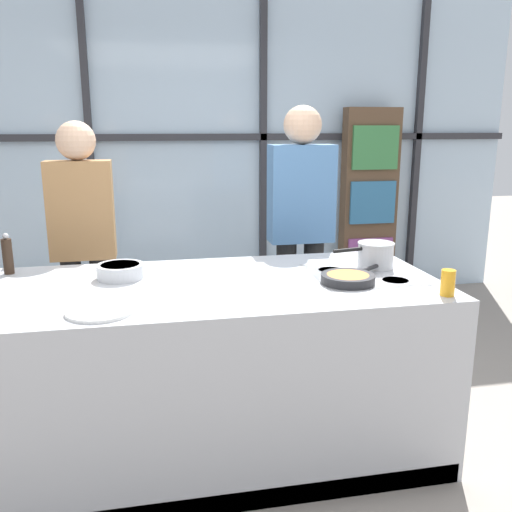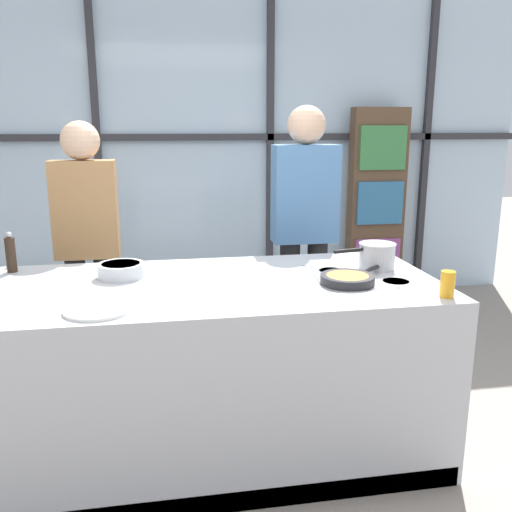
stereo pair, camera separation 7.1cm
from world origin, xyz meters
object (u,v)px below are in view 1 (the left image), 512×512
Objects in this scene: spectator_far_left at (83,237)px; juice_glass_near at (448,283)px; saucepan at (375,254)px; pepper_grinder at (8,255)px; spectator_center_left at (301,221)px; frying_pan at (349,278)px; white_plate at (100,311)px; mixing_bowl at (120,271)px.

spectator_far_left is 14.08× the size of juice_glass_near.
saucepan is 1.67× the size of pepper_grinder.
spectator_center_left reaches higher than frying_pan.
frying_pan is at bearing 10.44° from white_plate.
mixing_bowl is 1.96× the size of juice_glass_near.
white_plate is at bearing 98.74° from spectator_far_left.
spectator_center_left is 1.37m from mixing_bowl.
juice_glass_near is at bearing -2.68° from white_plate.
spectator_far_left is at bearing 98.74° from white_plate.
frying_pan is 1.17m from white_plate.
white_plate is (-1.39, -0.46, -0.07)m from saucepan.
spectator_center_left is (1.40, 0.00, 0.05)m from spectator_far_left.
pepper_grinder reaches higher than saucepan.
pepper_grinder is at bearing 163.28° from frying_pan.
pepper_grinder is at bearing 172.43° from saucepan.
frying_pan is 1.75× the size of mixing_bowl.
frying_pan is 1.13m from mixing_bowl.
white_plate is at bearing 46.28° from spectator_center_left.
spectator_center_left is 1.75m from white_plate.
saucepan is (0.18, -0.80, -0.05)m from spectator_center_left.
pepper_grinder is at bearing 160.59° from mixing_bowl.
spectator_center_left is 4.98× the size of saucepan.
juice_glass_near is at bearing -21.16° from pepper_grinder.
spectator_far_left is at bearing 141.95° from juice_glass_near.
mixing_bowl is at bearing 33.28° from spectator_center_left.
saucepan is at bearing 153.06° from spectator_far_left.
white_plate is at bearing 177.32° from juice_glass_near.
mixing_bowl is at bearing 158.17° from juice_glass_near.
white_plate is (-1.21, -1.26, -0.11)m from spectator_center_left.
juice_glass_near is at bearing -21.83° from mixing_bowl.
saucepan is 1.28× the size of white_plate.
spectator_center_left is at bearing -180.00° from spectator_far_left.
frying_pan is (-0.06, -1.05, -0.10)m from spectator_center_left.
spectator_center_left reaches higher than pepper_grinder.
spectator_far_left is 6.02× the size of white_plate.
mixing_bowl is at bearing 108.67° from spectator_far_left.
juice_glass_near is at bearing -38.18° from frying_pan.
white_plate is (-1.15, -0.21, -0.02)m from frying_pan.
frying_pan is 1.73m from pepper_grinder.
spectator_far_left is at bearing 108.67° from mixing_bowl.
spectator_center_left is at bearing 33.28° from mixing_bowl.
saucepan is 1.33m from mixing_bowl.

